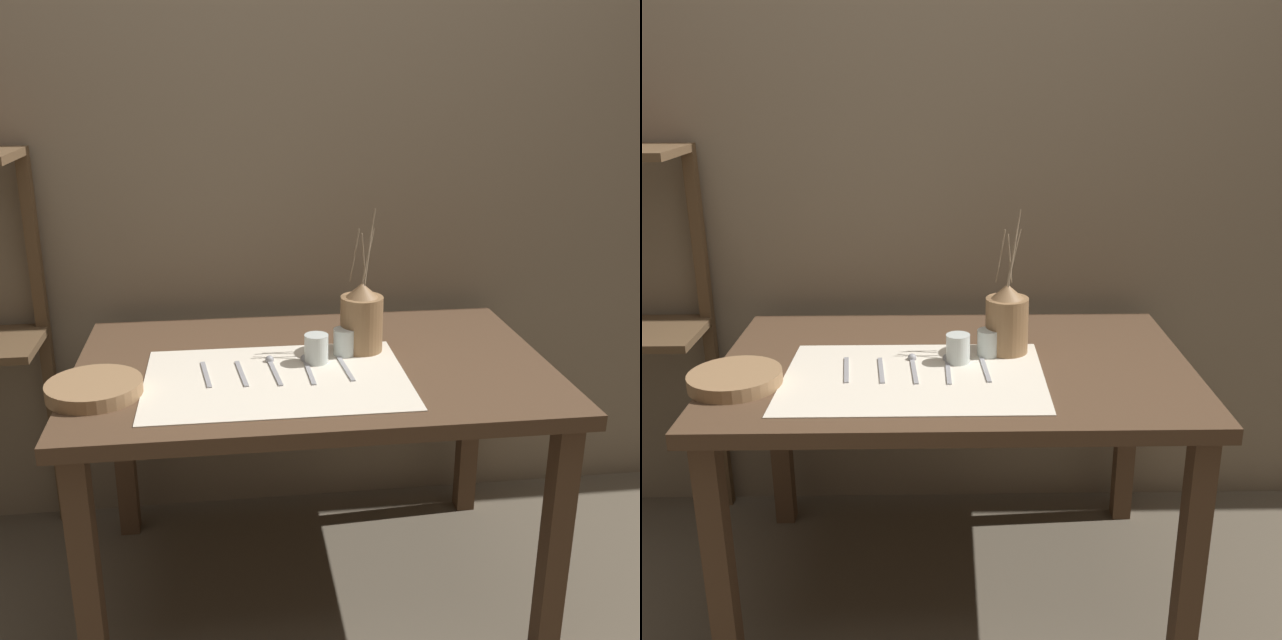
{
  "view_description": "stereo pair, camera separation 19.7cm",
  "coord_description": "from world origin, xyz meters",
  "views": [
    {
      "loc": [
        -0.21,
        -1.86,
        1.47
      ],
      "look_at": [
        0.02,
        0.0,
        0.83
      ],
      "focal_mm": 42.0,
      "sensor_mm": 36.0,
      "label": 1
    },
    {
      "loc": [
        -0.02,
        -1.87,
        1.47
      ],
      "look_at": [
        0.02,
        0.0,
        0.83
      ],
      "focal_mm": 42.0,
      "sensor_mm": 36.0,
      "label": 2
    }
  ],
  "objects": [
    {
      "name": "ground_plane",
      "position": [
        0.0,
        0.0,
        0.0
      ],
      "size": [
        12.0,
        12.0,
        0.0
      ],
      "primitive_type": "plane",
      "color": "brown"
    },
    {
      "name": "stone_wall_back",
      "position": [
        0.0,
        0.52,
        1.2
      ],
      "size": [
        7.0,
        0.06,
        2.4
      ],
      "color": "#7A6B56",
      "rests_on": "ground_plane"
    },
    {
      "name": "wooden_table",
      "position": [
        0.0,
        0.0,
        0.62
      ],
      "size": [
        1.26,
        0.81,
        0.71
      ],
      "color": "#4C3523",
      "rests_on": "ground_plane"
    },
    {
      "name": "linen_cloth",
      "position": [
        -0.1,
        -0.1,
        0.71
      ],
      "size": [
        0.67,
        0.46,
        0.0
      ],
      "color": "beige",
      "rests_on": "wooden_table"
    },
    {
      "name": "pitcher_with_flowers",
      "position": [
        0.15,
        0.07,
        0.8
      ],
      "size": [
        0.12,
        0.12,
        0.4
      ],
      "color": "olive",
      "rests_on": "wooden_table"
    },
    {
      "name": "wooden_bowl",
      "position": [
        -0.55,
        -0.14,
        0.73
      ],
      "size": [
        0.23,
        0.23,
        0.04
      ],
      "color": "#8E6B47",
      "rests_on": "wooden_table"
    },
    {
      "name": "glass_tumbler_near",
      "position": [
        0.01,
        -0.01,
        0.75
      ],
      "size": [
        0.06,
        0.06,
        0.08
      ],
      "color": "silver",
      "rests_on": "wooden_table"
    },
    {
      "name": "glass_tumbler_far",
      "position": [
        0.09,
        0.04,
        0.75
      ],
      "size": [
        0.06,
        0.06,
        0.07
      ],
      "color": "silver",
      "rests_on": "wooden_table"
    },
    {
      "name": "knife_center",
      "position": [
        -0.28,
        -0.06,
        0.72
      ],
      "size": [
        0.03,
        0.17,
        0.0
      ],
      "color": "#939399",
      "rests_on": "wooden_table"
    },
    {
      "name": "fork_inner",
      "position": [
        -0.19,
        -0.06,
        0.72
      ],
      "size": [
        0.03,
        0.17,
        0.0
      ],
      "color": "#939399",
      "rests_on": "wooden_table"
    },
    {
      "name": "spoon_inner",
      "position": [
        -0.11,
        -0.02,
        0.72
      ],
      "size": [
        0.04,
        0.18,
        0.02
      ],
      "color": "#939399",
      "rests_on": "wooden_table"
    },
    {
      "name": "spoon_outer",
      "position": [
        -0.02,
        -0.02,
        0.72
      ],
      "size": [
        0.02,
        0.18,
        0.02
      ],
      "color": "#939399",
      "rests_on": "wooden_table"
    },
    {
      "name": "fork_outer",
      "position": [
        0.08,
        -0.06,
        0.72
      ],
      "size": [
        0.03,
        0.17,
        0.0
      ],
      "color": "#939399",
      "rests_on": "wooden_table"
    }
  ]
}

